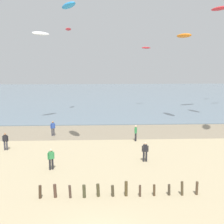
# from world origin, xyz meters

# --- Properties ---
(wet_sand_strip) EXTENTS (120.00, 7.66, 0.01)m
(wet_sand_strip) POSITION_xyz_m (0.00, 23.54, 0.00)
(wet_sand_strip) COLOR gray
(wet_sand_strip) RESTS_ON ground
(sea) EXTENTS (160.00, 70.00, 0.10)m
(sea) POSITION_xyz_m (0.00, 62.37, 0.05)
(sea) COLOR slate
(sea) RESTS_ON ground
(groyne_near) EXTENTS (10.21, 0.35, 0.98)m
(groyne_near) POSITION_xyz_m (1.01, 5.47, 0.42)
(groyne_near) COLOR #3E3022
(groyne_near) RESTS_ON ground
(person_mid_beach) EXTENTS (0.31, 0.55, 1.71)m
(person_mid_beach) POSITION_xyz_m (4.11, 19.12, 0.92)
(person_mid_beach) COLOR #232328
(person_mid_beach) RESTS_ON ground
(person_by_waterline) EXTENTS (0.57, 0.23, 1.71)m
(person_by_waterline) POSITION_xyz_m (-8.83, 16.29, 0.92)
(person_by_waterline) COLOR #383842
(person_by_waterline) RESTS_ON ground
(person_left_flank) EXTENTS (0.51, 0.37, 1.71)m
(person_left_flank) POSITION_xyz_m (-5.08, 21.87, 0.92)
(person_left_flank) COLOR #383842
(person_left_flank) RESTS_ON ground
(person_right_flank) EXTENTS (0.50, 0.37, 1.71)m
(person_right_flank) POSITION_xyz_m (-3.67, 10.63, 0.92)
(person_right_flank) COLOR #232328
(person_right_flank) RESTS_ON ground
(person_far_down_beach) EXTENTS (0.57, 0.25, 1.71)m
(person_far_down_beach) POSITION_xyz_m (4.06, 12.25, 0.92)
(person_far_down_beach) COLOR #232328
(person_far_down_beach) RESTS_ON ground
(kite_aloft_0) EXTENTS (2.63, 2.73, 0.79)m
(kite_aloft_0) POSITION_xyz_m (-7.35, 29.42, 12.02)
(kite_aloft_0) COLOR white
(kite_aloft_1) EXTENTS (2.03, 1.63, 0.38)m
(kite_aloft_1) POSITION_xyz_m (8.62, 41.84, 10.67)
(kite_aloft_1) COLOR red
(kite_aloft_3) EXTENTS (2.03, 3.28, 0.55)m
(kite_aloft_3) POSITION_xyz_m (16.54, 29.61, 15.40)
(kite_aloft_3) COLOR red
(kite_aloft_7) EXTENTS (1.99, 3.51, 0.67)m
(kite_aloft_7) POSITION_xyz_m (11.54, 28.55, 11.75)
(kite_aloft_7) COLOR orange
(kite_aloft_8) EXTENTS (2.02, 3.20, 0.66)m
(kite_aloft_8) POSITION_xyz_m (-2.47, 15.79, 13.37)
(kite_aloft_8) COLOR #2384D1
(kite_aloft_10) EXTENTS (1.20, 2.17, 0.54)m
(kite_aloft_10) POSITION_xyz_m (-4.32, 36.24, 13.22)
(kite_aloft_10) COLOR red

